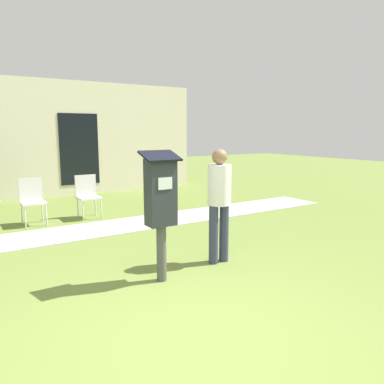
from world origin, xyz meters
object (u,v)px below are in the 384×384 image
object	(u,v)px
parking_meter	(161,199)
outdoor_chair_middle	(87,193)
outdoor_chair_left	(32,198)
person_standing	(219,197)

from	to	relation	value
parking_meter	outdoor_chair_middle	size ratio (longest dim) A/B	1.77
outdoor_chair_left	person_standing	bearing A→B (deg)	-50.58
person_standing	outdoor_chair_middle	size ratio (longest dim) A/B	1.76
outdoor_chair_left	outdoor_chair_middle	size ratio (longest dim) A/B	1.00
parking_meter	person_standing	distance (m)	1.00
outdoor_chair_left	outdoor_chair_middle	world-z (taller)	same
parking_meter	outdoor_chair_middle	world-z (taller)	parking_meter
parking_meter	outdoor_chair_middle	xyz separation A→B (m)	(0.29, 3.85, -0.49)
parking_meter	person_standing	xyz separation A→B (m)	(0.98, 0.15, -0.09)
outdoor_chair_left	outdoor_chair_middle	bearing A→B (deg)	12.54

